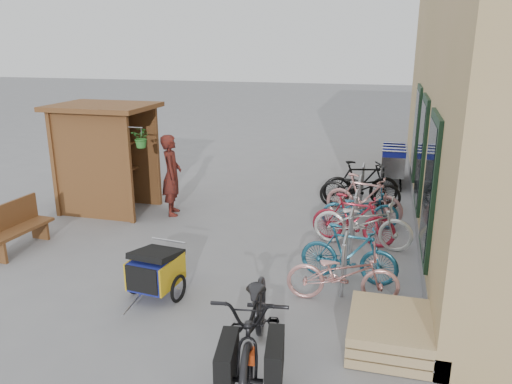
% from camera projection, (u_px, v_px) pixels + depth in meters
% --- Properties ---
extents(ground, '(80.00, 80.00, 0.00)m').
position_uv_depth(ground, '(204.00, 272.00, 8.34)').
color(ground, gray).
extents(kiosk, '(2.49, 1.65, 2.40)m').
position_uv_depth(kiosk, '(102.00, 143.00, 10.98)').
color(kiosk, brown).
rests_on(kiosk, ground).
extents(bike_rack, '(0.05, 5.35, 0.86)m').
position_uv_depth(bike_rack, '(356.00, 209.00, 9.84)').
color(bike_rack, '#A5A8AD').
rests_on(bike_rack, ground).
extents(pallet_stack, '(1.00, 1.20, 0.40)m').
position_uv_depth(pallet_stack, '(389.00, 332.00, 6.24)').
color(pallet_stack, tan).
rests_on(pallet_stack, ground).
extents(bench, '(0.53, 1.44, 0.89)m').
position_uv_depth(bench, '(15.00, 226.00, 9.11)').
color(bench, brown).
rests_on(bench, ground).
extents(shopping_carts, '(0.61, 2.05, 1.09)m').
position_uv_depth(shopping_carts, '(393.00, 159.00, 13.50)').
color(shopping_carts, silver).
rests_on(shopping_carts, ground).
extents(child_trailer, '(0.84, 1.37, 0.79)m').
position_uv_depth(child_trailer, '(156.00, 270.00, 7.42)').
color(child_trailer, navy).
rests_on(child_trailer, ground).
extents(cargo_bike, '(1.14, 2.37, 1.19)m').
position_uv_depth(cargo_bike, '(256.00, 324.00, 5.71)').
color(cargo_bike, black).
rests_on(cargo_bike, ground).
extents(person_kiosk, '(0.62, 0.76, 1.79)m').
position_uv_depth(person_kiosk, '(172.00, 175.00, 10.91)').
color(person_kiosk, maroon).
rests_on(person_kiosk, ground).
extents(bike_0, '(1.69, 0.74, 0.86)m').
position_uv_depth(bike_0, '(343.00, 274.00, 7.29)').
color(bike_0, tan).
rests_on(bike_0, ground).
extents(bike_1, '(1.61, 0.64, 0.94)m').
position_uv_depth(bike_1, '(349.00, 254.00, 7.90)').
color(bike_1, '#1E5D7A').
rests_on(bike_1, ground).
extents(bike_2, '(1.90, 0.86, 0.97)m').
position_uv_depth(bike_2, '(363.00, 222.00, 9.25)').
color(bike_2, silver).
rests_on(bike_2, ground).
extents(bike_3, '(1.66, 0.76, 0.97)m').
position_uv_depth(bike_3, '(353.00, 219.00, 9.39)').
color(bike_3, maroon).
rests_on(bike_3, ground).
extents(bike_4, '(1.62, 0.75, 0.82)m').
position_uv_depth(bike_4, '(360.00, 209.00, 10.21)').
color(bike_4, '#1E5D7A').
rests_on(bike_4, ground).
extents(bike_5, '(1.77, 0.96, 1.02)m').
position_uv_depth(bike_5, '(364.00, 198.00, 10.55)').
color(bike_5, tan).
rests_on(bike_5, ground).
extents(bike_6, '(1.86, 0.71, 0.96)m').
position_uv_depth(bike_6, '(360.00, 188.00, 11.38)').
color(bike_6, black).
rests_on(bike_6, ground).
extents(bike_7, '(1.85, 0.91, 1.07)m').
position_uv_depth(bike_7, '(361.00, 183.00, 11.61)').
color(bike_7, black).
rests_on(bike_7, ground).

